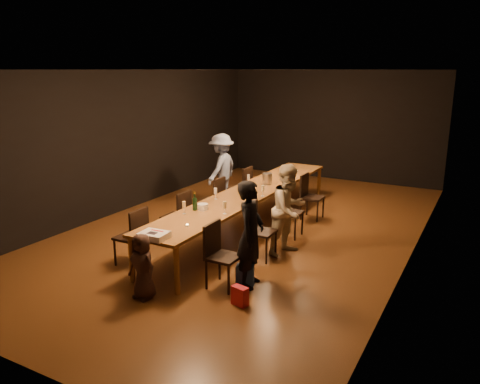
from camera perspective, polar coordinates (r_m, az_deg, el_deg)
The scene contains 30 objects.
ground at distance 9.13m, azimuth 1.09°, elevation -4.48°, with size 10.00×10.00×0.00m, color #442911.
room_shell at distance 8.68m, azimuth 1.15°, elevation 8.59°, with size 6.04×10.04×3.02m.
table at distance 8.93m, azimuth 1.11°, elevation -0.22°, with size 0.90×6.00×0.75m.
chair_right_0 at distance 6.62m, azimuth -1.99°, elevation -7.83°, with size 0.42×0.42×0.93m, color black, non-canonical shape.
chair_right_1 at distance 7.61m, azimuth 2.62°, elevation -4.78°, with size 0.42×0.42×0.93m, color black, non-canonical shape.
chair_right_2 at distance 8.65m, azimuth 6.11°, elevation -2.43°, with size 0.42×0.42×0.93m, color black, non-canonical shape.
chair_right_3 at distance 9.73m, azimuth 8.83°, elevation -0.59°, with size 0.42×0.42×0.93m, color black, non-canonical shape.
chair_left_0 at distance 7.57m, azimuth -13.20°, elevation -5.27°, with size 0.42×0.42×0.93m, color black, non-canonical shape.
chair_left_1 at distance 8.45m, azimuth -7.81°, elevation -2.90°, with size 0.42×0.42×0.93m, color black, non-canonical shape.
chair_left_2 at distance 9.40m, azimuth -3.50°, elevation -0.98°, with size 0.42×0.42×0.93m, color black, non-canonical shape.
chair_left_3 at distance 10.40m, azimuth -0.00°, elevation 0.59°, with size 0.42×0.42×0.93m, color black, non-canonical shape.
woman_birthday at distance 6.56m, azimuth 1.29°, elevation -5.17°, with size 0.56×0.37×1.54m, color black.
woman_tan at distance 7.76m, azimuth 5.99°, elevation -2.14°, with size 0.74×0.58×1.53m, color beige.
man_blue at distance 10.78m, azimuth -2.27°, elevation 2.90°, with size 1.03×0.59×1.60m, color #7F95C5.
child at distance 6.46m, azimuth -11.82°, elevation -8.86°, with size 0.44×0.29×0.91m, color #3E2922.
gift_bag_red at distance 6.27m, azimuth -0.02°, elevation -12.55°, with size 0.22×0.12×0.26m, color red.
gift_bag_blue at distance 6.76m, azimuth 0.62°, elevation -10.16°, with size 0.25×0.17×0.31m, color #224D95.
birthday_cake at distance 6.56m, azimuth -10.45°, elevation -5.21°, with size 0.40×0.33×0.09m.
plate_stack at distance 7.76m, azimuth -4.55°, elevation -1.81°, with size 0.18×0.18×0.10m, color white.
champagne_bottle at distance 7.72m, azimuth -5.54°, elevation -1.10°, with size 0.07×0.07×0.32m, color black, non-canonical shape.
ice_bucket at distance 9.50m, azimuth 3.34°, elevation 1.66°, with size 0.20×0.20×0.22m, color silver.
wineglass_0 at distance 7.56m, azimuth -6.84°, elevation -1.90°, with size 0.06×0.06×0.21m, color beige, non-canonical shape.
wineglass_1 at distance 7.51m, azimuth -1.88°, elevation -1.93°, with size 0.06×0.06×0.21m, color beige, non-canonical shape.
wineglass_2 at distance 8.37m, azimuth -3.00°, elevation -0.19°, with size 0.06×0.06×0.21m, color silver, non-canonical shape.
wineglass_3 at distance 8.56m, azimuth 2.78°, elevation 0.16°, with size 0.06×0.06×0.21m, color beige, non-canonical shape.
wineglass_4 at distance 9.44m, azimuth 1.04°, elevation 1.55°, with size 0.06×0.06×0.21m, color silver, non-canonical shape.
wineglass_5 at distance 10.01m, azimuth 5.27°, elevation 2.24°, with size 0.06×0.06×0.21m, color silver, non-canonical shape.
tealight_near at distance 6.97m, azimuth -6.45°, elevation -4.10°, with size 0.05×0.05×0.03m, color #B2B7B2.
tealight_mid at distance 8.69m, azimuth 1.45°, elevation -0.20°, with size 0.05×0.05×0.03m, color #B2B7B2.
tealight_far at distance 10.68m, azimuth 6.95°, elevation 2.51°, with size 0.05×0.05×0.03m, color #B2B7B2.
Camera 1 is at (3.97, -7.66, 3.00)m, focal length 35.00 mm.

